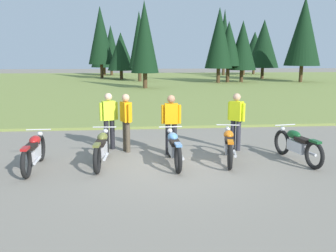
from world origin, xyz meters
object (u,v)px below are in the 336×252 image
object	(u,v)px
motorcycle_orange	(229,145)
rider_checking_bike	(171,121)
motorcycle_sky_blue	(174,148)
motorcycle_olive	(102,148)
motorcycle_red	(34,151)
motorcycle_british_green	(297,145)
rider_in_hivis_vest	(126,119)
rider_near_row_end	(109,118)
rider_with_back_turned	(236,118)

from	to	relation	value
motorcycle_orange	rider_checking_bike	world-z (taller)	rider_checking_bike
motorcycle_sky_blue	motorcycle_orange	world-z (taller)	same
motorcycle_olive	motorcycle_orange	world-z (taller)	same
motorcycle_red	motorcycle_british_green	world-z (taller)	same
motorcycle_british_green	rider_in_hivis_vest	distance (m)	4.70
motorcycle_british_green	rider_checking_bike	size ratio (longest dim) A/B	1.25
motorcycle_red	rider_near_row_end	distance (m)	2.50
motorcycle_orange	rider_near_row_end	world-z (taller)	rider_near_row_end
rider_in_hivis_vest	rider_with_back_turned	bearing A→B (deg)	-2.05
motorcycle_red	motorcycle_orange	xyz separation A→B (m)	(4.88, 0.21, 0.00)
rider_in_hivis_vest	rider_with_back_turned	distance (m)	3.18
motorcycle_orange	motorcycle_british_green	bearing A→B (deg)	-4.38
rider_in_hivis_vest	rider_checking_bike	bearing A→B (deg)	-18.82
motorcycle_orange	rider_with_back_turned	xyz separation A→B (m)	(0.50, 1.15, 0.51)
motorcycle_sky_blue	rider_near_row_end	world-z (taller)	rider_near_row_end
rider_in_hivis_vest	motorcycle_red	bearing A→B (deg)	-146.41
motorcycle_red	rider_in_hivis_vest	xyz separation A→B (m)	(2.20, 1.46, 0.51)
motorcycle_sky_blue	rider_in_hivis_vest	bearing A→B (deg)	131.17
motorcycle_olive	rider_in_hivis_vest	bearing A→B (deg)	65.17
motorcycle_olive	motorcycle_british_green	world-z (taller)	same
motorcycle_sky_blue	rider_in_hivis_vest	xyz separation A→B (m)	(-1.22, 1.40, 0.51)
rider_near_row_end	rider_checking_bike	bearing A→B (deg)	-22.34
motorcycle_sky_blue	motorcycle_british_green	world-z (taller)	same
rider_in_hivis_vest	rider_near_row_end	distance (m)	0.59
motorcycle_british_green	motorcycle_sky_blue	bearing A→B (deg)	-179.95
rider_checking_bike	motorcycle_red	bearing A→B (deg)	-163.29
motorcycle_red	motorcycle_british_green	bearing A→B (deg)	0.59
motorcycle_orange	rider_with_back_turned	world-z (taller)	rider_with_back_turned
rider_checking_bike	motorcycle_olive	bearing A→B (deg)	-155.30
rider_with_back_turned	motorcycle_british_green	bearing A→B (deg)	-44.89
rider_checking_bike	rider_with_back_turned	world-z (taller)	same
motorcycle_sky_blue	rider_in_hivis_vest	world-z (taller)	rider_in_hivis_vest
motorcycle_british_green	rider_near_row_end	world-z (taller)	rider_near_row_end
motorcycle_sky_blue	motorcycle_british_green	distance (m)	3.24
motorcycle_orange	rider_near_row_end	bearing A→B (deg)	153.97
motorcycle_olive	motorcycle_sky_blue	xyz separation A→B (m)	(1.81, -0.12, 0.00)
rider_near_row_end	motorcycle_orange	bearing A→B (deg)	-26.03
motorcycle_british_green	rider_with_back_turned	bearing A→B (deg)	135.11
motorcycle_red	motorcycle_orange	size ratio (longest dim) A/B	1.01
motorcycle_orange	rider_in_hivis_vest	bearing A→B (deg)	154.82
motorcycle_sky_blue	motorcycle_red	bearing A→B (deg)	-178.89
motorcycle_olive	rider_with_back_turned	xyz separation A→B (m)	(3.77, 1.16, 0.51)
motorcycle_british_green	rider_with_back_turned	size ratio (longest dim) A/B	1.25
motorcycle_red	motorcycle_olive	world-z (taller)	same
rider_near_row_end	motorcycle_olive	bearing A→B (deg)	-93.08
motorcycle_british_green	rider_near_row_end	bearing A→B (deg)	161.21
rider_in_hivis_vest	motorcycle_british_green	bearing A→B (deg)	-17.36
motorcycle_sky_blue	motorcycle_british_green	xyz separation A→B (m)	(3.24, 0.00, 0.00)
rider_near_row_end	rider_with_back_turned	world-z (taller)	same
motorcycle_olive	rider_checking_bike	distance (m)	2.09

